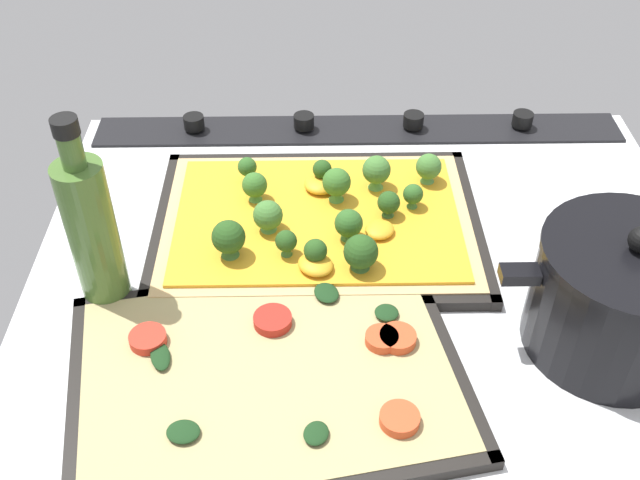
% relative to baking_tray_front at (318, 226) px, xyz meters
% --- Properties ---
extents(ground_plane, '(0.75, 0.65, 0.03)m').
position_rel_baking_tray_front_xyz_m(ground_plane, '(-0.06, 0.08, -0.02)').
color(ground_plane, silver).
extents(stove_control_panel, '(0.72, 0.07, 0.03)m').
position_rel_baking_tray_front_xyz_m(stove_control_panel, '(-0.06, -0.21, 0.00)').
color(stove_control_panel, black).
rests_on(stove_control_panel, ground_plane).
extents(baking_tray_front, '(0.38, 0.28, 0.01)m').
position_rel_baking_tray_front_xyz_m(baking_tray_front, '(0.00, 0.00, 0.00)').
color(baking_tray_front, black).
rests_on(baking_tray_front, ground_plane).
extents(broccoli_pizza, '(0.36, 0.25, 0.06)m').
position_rel_baking_tray_front_xyz_m(broccoli_pizza, '(-0.00, 0.00, 0.02)').
color(broccoli_pizza, tan).
rests_on(broccoli_pizza, baking_tray_front).
extents(baking_tray_back, '(0.41, 0.33, 0.01)m').
position_rel_baking_tray_front_xyz_m(baking_tray_back, '(0.05, 0.22, 0.00)').
color(baking_tray_back, black).
rests_on(baking_tray_back, ground_plane).
extents(veggie_pizza_back, '(0.38, 0.30, 0.02)m').
position_rel_baking_tray_front_xyz_m(veggie_pizza_back, '(0.05, 0.22, 0.01)').
color(veggie_pizza_back, tan).
rests_on(veggie_pizza_back, baking_tray_back).
extents(cooking_pot, '(0.24, 0.17, 0.15)m').
position_rel_baking_tray_front_xyz_m(cooking_pot, '(-0.28, 0.18, 0.06)').
color(cooking_pot, black).
rests_on(cooking_pot, ground_plane).
extents(oil_bottle, '(0.05, 0.05, 0.22)m').
position_rel_baking_tray_front_xyz_m(oil_bottle, '(0.22, 0.11, 0.09)').
color(oil_bottle, '#476B2D').
rests_on(oil_bottle, ground_plane).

